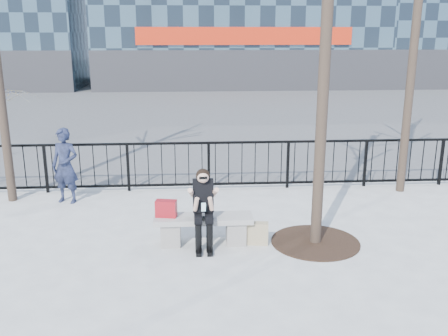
{
  "coord_description": "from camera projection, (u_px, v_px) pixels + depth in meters",
  "views": [
    {
      "loc": [
        -0.17,
        -7.83,
        3.48
      ],
      "look_at": [
        0.4,
        0.8,
        1.1
      ],
      "focal_mm": 40.0,
      "sensor_mm": 36.0,
      "label": 1
    }
  ],
  "objects": [
    {
      "name": "street_surface",
      "position": [
        195.0,
        109.0,
        22.9
      ],
      "size": [
        60.0,
        23.0,
        0.01
      ],
      "primitive_type": "cube",
      "color": "#474747",
      "rests_on": "ground"
    },
    {
      "name": "tree_grate",
      "position": [
        315.0,
        242.0,
        8.49
      ],
      "size": [
        1.5,
        1.5,
        0.02
      ],
      "primitive_type": "cylinder",
      "color": "black",
      "rests_on": "ground"
    },
    {
      "name": "standing_man",
      "position": [
        65.0,
        166.0,
        10.31
      ],
      "size": [
        0.66,
        0.53,
        1.58
      ],
      "primitive_type": "imported",
      "rotation": [
        0.0,
        0.0,
        -0.29
      ],
      "color": "black",
      "rests_on": "ground"
    },
    {
      "name": "handbag",
      "position": [
        166.0,
        209.0,
        8.28
      ],
      "size": [
        0.37,
        0.22,
        0.28
      ],
      "primitive_type": "cube",
      "rotation": [
        0.0,
        0.0,
        -0.18
      ],
      "color": "maroon",
      "rests_on": "bench_main"
    },
    {
      "name": "seated_woman",
      "position": [
        203.0,
        209.0,
        8.14
      ],
      "size": [
        0.5,
        0.64,
        1.34
      ],
      "color": "black",
      "rests_on": "ground"
    },
    {
      "name": "shopping_bag",
      "position": [
        256.0,
        233.0,
        8.39
      ],
      "size": [
        0.42,
        0.21,
        0.38
      ],
      "primitive_type": "cube",
      "rotation": [
        0.0,
        0.0,
        -0.14
      ],
      "color": "tan",
      "rests_on": "ground"
    },
    {
      "name": "vendor_umbrella",
      "position": [
        2.0,
        122.0,
        14.08
      ],
      "size": [
        2.35,
        2.39,
        2.0
      ],
      "primitive_type": "imported",
      "rotation": [
        0.0,
        0.0,
        -0.08
      ],
      "color": "yellow",
      "rests_on": "ground"
    },
    {
      "name": "bench_main",
      "position": [
        203.0,
        227.0,
        8.39
      ],
      "size": [
        1.65,
        0.46,
        0.49
      ],
      "color": "slate",
      "rests_on": "ground"
    },
    {
      "name": "ground",
      "position": [
        204.0,
        243.0,
        8.47
      ],
      "size": [
        120.0,
        120.0,
        0.0
      ],
      "primitive_type": "plane",
      "color": "#9C9C97",
      "rests_on": "ground"
    },
    {
      "name": "railing",
      "position": [
        200.0,
        166.0,
        11.21
      ],
      "size": [
        14.0,
        0.06,
        1.1
      ],
      "color": "black",
      "rests_on": "ground"
    }
  ]
}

